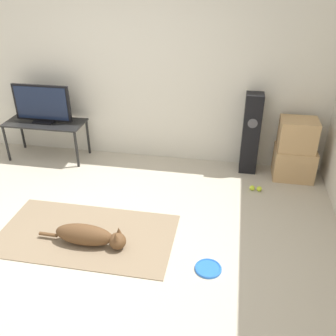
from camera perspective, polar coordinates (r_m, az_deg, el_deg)
The scene contains 12 objects.
ground_plane at distance 3.99m, azimuth -11.64°, elevation -11.33°, with size 12.00×12.00×0.00m, color #BCB29E.
wall_back at distance 5.21m, azimuth -4.68°, elevation 14.84°, with size 8.00×0.06×2.55m.
area_rug at distance 4.12m, azimuth -12.32°, elevation -9.86°, with size 1.85×1.00×0.01m.
dog at distance 3.91m, azimuth -11.90°, elevation -10.05°, with size 0.94×0.20×0.23m.
frisbee at distance 3.66m, azimuth 6.14°, elevation -14.96°, with size 0.25×0.25×0.03m.
cardboard_box_lower at distance 5.21m, azimuth 18.61°, elevation 0.77°, with size 0.52×0.41×0.42m.
cardboard_box_upper at distance 5.03m, azimuth 19.17°, elevation 4.83°, with size 0.46×0.36×0.40m.
floor_speaker at distance 5.07m, azimuth 12.52°, elevation 5.11°, with size 0.22×0.23×1.09m.
tv_stand at distance 5.63m, azimuth -18.15°, elevation 6.07°, with size 1.12×0.49×0.55m.
tv at distance 5.52m, azimuth -18.66°, elevation 9.19°, with size 0.82×0.20×0.53m.
tennis_ball_by_boxes at distance 4.85m, azimuth 13.73°, elevation -3.10°, with size 0.07×0.07×0.07m.
tennis_ball_near_speaker at distance 4.85m, azimuth 12.70°, elevation -2.98°, with size 0.07×0.07×0.07m.
Camera 1 is at (1.31, -2.78, 2.54)m, focal length 40.00 mm.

